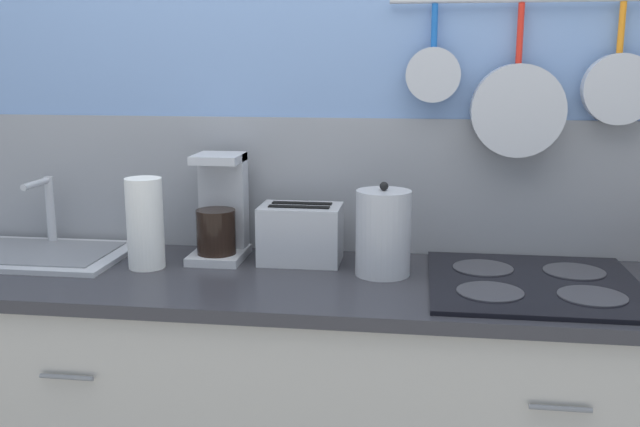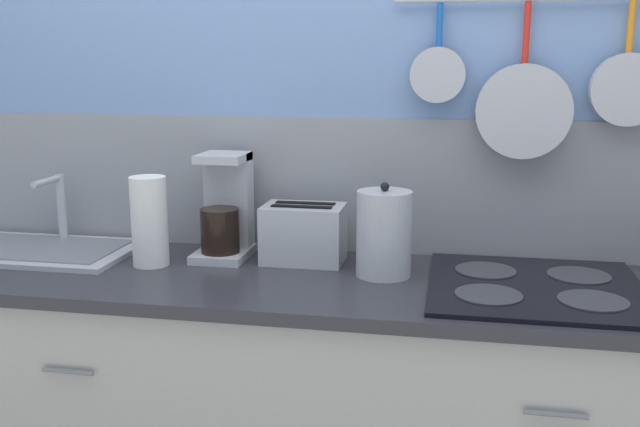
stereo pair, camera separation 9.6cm
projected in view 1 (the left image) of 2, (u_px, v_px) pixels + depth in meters
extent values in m
cube|color=#7293C6|center=(334.00, 133.00, 2.17)|extent=(7.20, 0.06, 2.60)
cube|color=gray|center=(333.00, 184.00, 2.20)|extent=(7.20, 0.07, 0.41)
cylinder|color=#1959B2|center=(434.00, 25.00, 2.02)|extent=(0.02, 0.02, 0.12)
cylinder|color=#B7BABF|center=(433.00, 75.00, 2.02)|extent=(0.15, 0.04, 0.15)
cylinder|color=red|center=(520.00, 33.00, 1.99)|extent=(0.02, 0.02, 0.16)
cylinder|color=#B7BABF|center=(517.00, 110.00, 2.00)|extent=(0.26, 0.07, 0.26)
cylinder|color=orange|center=(622.00, 27.00, 1.95)|extent=(0.02, 0.02, 0.14)
cylinder|color=#B7BABF|center=(618.00, 89.00, 1.96)|extent=(0.20, 0.04, 0.20)
cylinder|color=slate|center=(67.00, 377.00, 1.78)|extent=(0.14, 0.01, 0.01)
cylinder|color=slate|center=(560.00, 409.00, 1.62)|extent=(0.14, 0.01, 0.01)
cube|color=#2D2D33|center=(318.00, 284.00, 1.93)|extent=(2.42, 0.58, 0.03)
cube|color=#B7BABF|center=(31.00, 255.00, 2.14)|extent=(0.57, 0.36, 0.01)
cube|color=slate|center=(31.00, 252.00, 2.13)|extent=(0.48, 0.29, 0.00)
cylinder|color=#B7BABF|center=(51.00, 212.00, 2.24)|extent=(0.03, 0.03, 0.22)
cylinder|color=#B7BABF|center=(36.00, 184.00, 2.15)|extent=(0.02, 0.14, 0.02)
cylinder|color=white|center=(145.00, 223.00, 2.00)|extent=(0.10, 0.10, 0.26)
cube|color=#B7BABF|center=(219.00, 255.00, 2.11)|extent=(0.15, 0.20, 0.02)
cube|color=#B7BABF|center=(224.00, 204.00, 2.15)|extent=(0.14, 0.07, 0.31)
cylinder|color=black|center=(216.00, 232.00, 2.07)|extent=(0.11, 0.11, 0.13)
cube|color=#B7BABF|center=(218.00, 158.00, 2.08)|extent=(0.14, 0.15, 0.02)
cube|color=#B7BABF|center=(301.00, 234.00, 2.07)|extent=(0.23, 0.16, 0.17)
cube|color=black|center=(299.00, 207.00, 2.03)|extent=(0.18, 0.03, 0.00)
cube|color=black|center=(302.00, 203.00, 2.08)|extent=(0.18, 0.03, 0.00)
cube|color=black|center=(258.00, 221.00, 2.08)|extent=(0.02, 0.02, 0.02)
cylinder|color=#B7BABF|center=(383.00, 233.00, 1.94)|extent=(0.15, 0.15, 0.23)
sphere|color=black|center=(384.00, 186.00, 1.91)|extent=(0.02, 0.02, 0.02)
cube|color=black|center=(534.00, 284.00, 1.86)|extent=(0.54, 0.53, 0.01)
cylinder|color=#38383D|center=(490.00, 291.00, 1.77)|extent=(0.17, 0.17, 0.00)
cylinder|color=#38383D|center=(592.00, 296.00, 1.74)|extent=(0.17, 0.17, 0.00)
cylinder|color=#38383D|center=(483.00, 268.00, 1.98)|extent=(0.17, 0.17, 0.00)
cylinder|color=#38383D|center=(574.00, 271.00, 1.95)|extent=(0.17, 0.17, 0.00)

